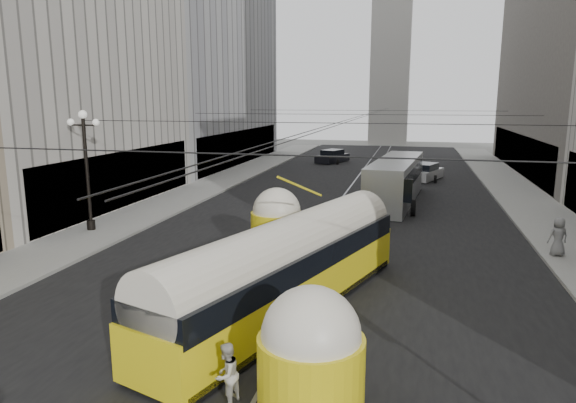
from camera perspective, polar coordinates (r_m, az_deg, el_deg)
The scene contains 15 objects.
road at distance 39.01m, azimuth 7.41°, elevation 0.74°, with size 20.00×85.00×0.02m, color black.
sidewalk_left at distance 45.20m, azimuth -7.37°, elevation 2.29°, with size 4.00×72.00×0.15m, color gray.
sidewalk_right at distance 42.94m, azimuth 24.08°, elevation 0.92°, with size 4.00×72.00×0.15m, color gray.
rail_left at distance 39.09m, azimuth 6.32°, elevation 0.79°, with size 0.12×85.00×0.04m, color gray.
rail_right at distance 38.93m, azimuth 8.51°, elevation 0.69°, with size 0.12×85.00×0.04m, color gray.
building_left_far at distance 59.27m, azimuth -10.95°, elevation 18.10°, with size 12.60×28.60×28.60m.
distant_tower at distance 86.10m, azimuth 11.40°, elevation 16.33°, with size 6.00×6.00×31.36m.
lamppost_left_mid at distance 29.16m, azimuth -21.49°, elevation 3.95°, with size 1.86×0.44×6.37m.
catenary at distance 37.36m, azimuth 7.65°, elevation 9.36°, with size 25.00×72.00×0.23m.
streetcar at distance 17.24m, azimuth -0.03°, elevation -7.26°, with size 6.26×14.21×3.24m.
city_bus at distance 36.28m, azimuth 11.89°, elevation 2.46°, with size 3.67×12.12×3.03m.
sedan_white_far at distance 47.37m, azimuth 14.95°, elevation 3.14°, with size 3.47×5.10×1.49m.
sedan_dark_far at distance 58.77m, azimuth 4.95°, elevation 4.98°, with size 3.48×5.04×1.47m.
pedestrian_crossing_b at distance 12.72m, azimuth -6.86°, elevation -18.53°, with size 0.74×0.58×1.52m, color beige.
pedestrian_sidewalk_right at distance 26.02m, azimuth 27.83°, elevation -3.47°, with size 0.86×0.53×1.76m, color slate.
Camera 1 is at (4.16, -5.63, 7.06)m, focal length 32.00 mm.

